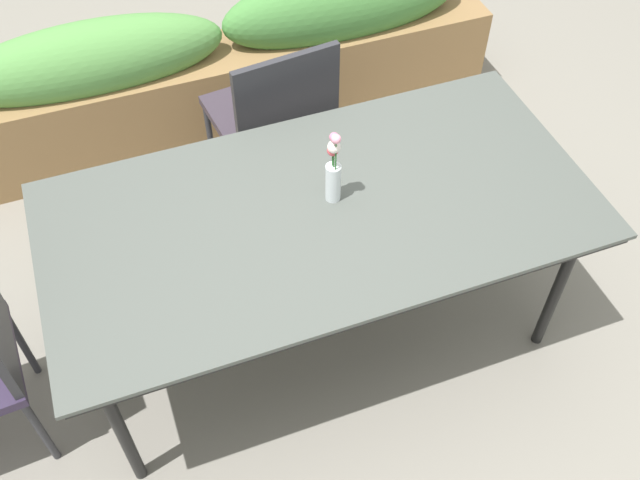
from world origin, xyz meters
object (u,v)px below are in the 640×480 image
at_px(planter_box, 229,66).
at_px(dining_table, 320,218).
at_px(flower_vase, 333,171).
at_px(chair_far_side, 275,115).

bearing_deg(planter_box, dining_table, -91.23).
bearing_deg(flower_vase, planter_box, 91.27).
bearing_deg(chair_far_side, flower_vase, -97.88).
bearing_deg(planter_box, chair_far_side, -85.65).
relative_size(chair_far_side, planter_box, 0.33).
xyz_separation_m(dining_table, flower_vase, (0.06, 0.03, 0.18)).
height_order(chair_far_side, planter_box, chair_far_side).
xyz_separation_m(chair_far_side, flower_vase, (-0.02, -0.73, 0.34)).
relative_size(flower_vase, planter_box, 0.11).
bearing_deg(flower_vase, chair_far_side, 88.64).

